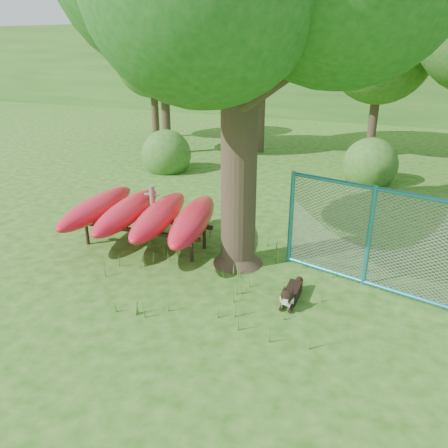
% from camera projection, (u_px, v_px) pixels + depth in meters
% --- Properties ---
extents(ground, '(80.00, 80.00, 0.00)m').
position_uv_depth(ground, '(187.00, 295.00, 7.93)').
color(ground, '#225310').
rests_on(ground, ground).
extents(wooden_post, '(0.34, 0.20, 1.29)m').
position_uv_depth(wooden_post, '(153.00, 211.00, 10.11)').
color(wooden_post, '#6B6150').
rests_on(wooden_post, ground).
extents(kayak_rack, '(3.69, 3.28, 1.04)m').
position_uv_depth(kayak_rack, '(143.00, 213.00, 9.64)').
color(kayak_rack, black).
rests_on(kayak_rack, ground).
extents(husky_dog, '(0.28, 1.00, 0.44)m').
position_uv_depth(husky_dog, '(291.00, 294.00, 7.68)').
color(husky_dog, black).
rests_on(husky_dog, ground).
extents(fence_section, '(3.27, 0.83, 3.24)m').
position_uv_depth(fence_section, '(369.00, 237.00, 7.96)').
color(fence_section, teal).
rests_on(fence_section, ground).
extents(wildflower_clump, '(0.10, 0.11, 0.22)m').
position_uv_depth(wildflower_clump, '(282.00, 302.00, 7.39)').
color(wildflower_clump, '#47812A').
rests_on(wildflower_clump, ground).
extents(bg_tree_a, '(4.40, 4.40, 6.70)m').
position_uv_depth(bg_tree_a, '(162.00, 41.00, 17.24)').
color(bg_tree_a, '#34271C').
rests_on(bg_tree_a, ground).
extents(bg_tree_b, '(5.20, 5.20, 8.22)m').
position_uv_depth(bg_tree_b, '(264.00, 11.00, 17.16)').
color(bg_tree_b, '#34271C').
rests_on(bg_tree_b, ground).
extents(bg_tree_c, '(4.00, 4.00, 6.12)m').
position_uv_depth(bg_tree_c, '(381.00, 52.00, 16.82)').
color(bg_tree_c, '#34271C').
rests_on(bg_tree_c, ground).
extents(bg_tree_f, '(3.60, 3.60, 5.55)m').
position_uv_depth(bg_tree_f, '(152.00, 60.00, 21.01)').
color(bg_tree_f, '#34271C').
rests_on(bg_tree_f, ground).
extents(shrub_left, '(1.80, 1.80, 1.80)m').
position_uv_depth(shrub_left, '(167.00, 171.00, 16.20)').
color(shrub_left, '#2D5F1E').
rests_on(shrub_left, ground).
extents(shrub_mid, '(1.80, 1.80, 1.80)m').
position_uv_depth(shrub_mid, '(368.00, 182.00, 14.77)').
color(shrub_mid, '#2D5F1E').
rests_on(shrub_mid, ground).
extents(wooded_hillside, '(80.00, 12.00, 6.00)m').
position_uv_depth(wooded_hillside, '(380.00, 68.00, 30.49)').
color(wooded_hillside, '#2D5F1E').
rests_on(wooded_hillside, ground).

